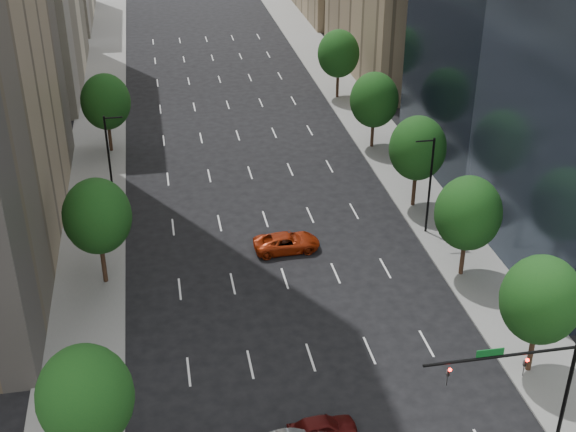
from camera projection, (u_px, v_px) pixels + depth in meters
sidewalk_left at (91, 234)px, 67.57m from camera, size 6.00×200.00×0.15m
sidewalk_right at (428, 204)px, 72.50m from camera, size 6.00×200.00×0.15m
tree_right_1 at (541, 300)px, 48.82m from camera, size 5.20×5.20×8.75m
tree_right_2 at (468, 213)px, 59.25m from camera, size 5.20×5.20×8.61m
tree_right_3 at (418, 148)px, 69.47m from camera, size 5.20×5.20×8.89m
tree_right_4 at (374, 100)px, 81.76m from camera, size 5.20×5.20×8.46m
tree_right_5 at (338, 54)px, 95.44m from camera, size 5.20×5.20×8.75m
tree_left_0 at (85, 397)px, 40.92m from camera, size 5.20×5.20×8.75m
tree_left_1 at (97, 216)px, 58.08m from camera, size 5.20×5.20×8.97m
tree_left_2 at (106, 102)px, 80.66m from camera, size 5.20×5.20×8.68m
streetlight_rn at (429, 183)px, 65.57m from camera, size 1.70×0.20×9.00m
streetlight_ln at (110, 159)px, 69.93m from camera, size 1.70×0.20×9.00m
traffic_signal at (531, 375)px, 43.36m from camera, size 9.12×0.40×7.38m
car_maroon at (322, 428)px, 45.89m from camera, size 4.37×2.03×1.45m
car_red_far at (287, 242)px, 64.88m from camera, size 5.69×2.81×1.55m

